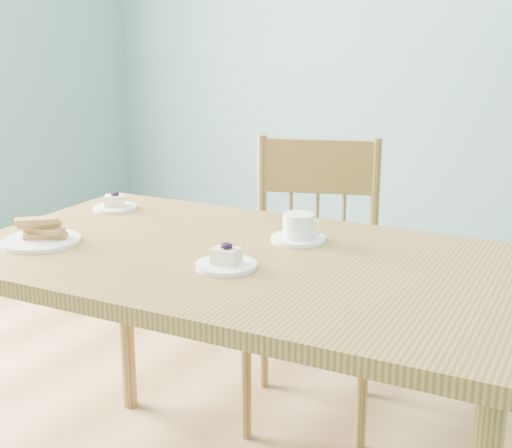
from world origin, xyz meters
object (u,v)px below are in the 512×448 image
(coffee_cup, at_px, (299,229))
(dining_table, at_px, (245,284))
(cheesecake_plate_far, at_px, (115,205))
(biscotti_plate, at_px, (41,236))
(cheesecake_plate_near, at_px, (226,261))
(dining_chair, at_px, (312,280))

(coffee_cup, bearing_deg, dining_table, -114.96)
(cheesecake_plate_far, height_order, biscotti_plate, biscotti_plate)
(dining_table, xyz_separation_m, cheesecake_plate_near, (0.02, -0.11, 0.09))
(cheesecake_plate_near, xyz_separation_m, coffee_cup, (0.04, 0.29, 0.02))
(dining_table, xyz_separation_m, dining_chair, (-0.13, 0.62, -0.21))
(cheesecake_plate_near, distance_m, coffee_cup, 0.29)
(cheesecake_plate_far, distance_m, biscotti_plate, 0.38)
(dining_chair, relative_size, biscotti_plate, 4.72)
(cheesecake_plate_far, relative_size, coffee_cup, 0.92)
(cheesecake_plate_near, xyz_separation_m, biscotti_plate, (-0.53, -0.10, 0.00))
(cheesecake_plate_near, relative_size, cheesecake_plate_far, 1.08)
(dining_table, height_order, dining_chair, dining_chair)
(cheesecake_plate_far, bearing_deg, dining_table, -15.70)
(dining_chair, bearing_deg, coffee_cup, -89.25)
(dining_chair, relative_size, cheesecake_plate_near, 6.55)
(cheesecake_plate_near, relative_size, coffee_cup, 1.00)
(dining_table, distance_m, cheesecake_plate_far, 0.63)
(cheesecake_plate_far, xyz_separation_m, coffee_cup, (0.65, 0.01, 0.02))
(dining_chair, height_order, biscotti_plate, dining_chair)
(coffee_cup, height_order, biscotti_plate, coffee_cup)
(dining_table, distance_m, biscotti_plate, 0.56)
(dining_table, distance_m, cheesecake_plate_near, 0.14)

